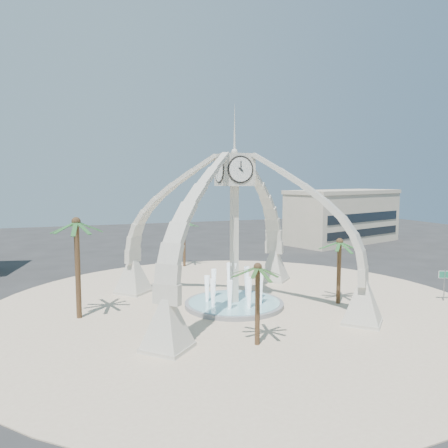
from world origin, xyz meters
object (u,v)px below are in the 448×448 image
object	(u,v)px
palm_west	(76,224)
fountain	(234,303)
clock_tower	(234,227)
street_sign	(445,279)
palm_east	(340,243)
palm_north	(184,222)
palm_south	(258,268)

from	to	relation	value
palm_west	fountain	bearing A→B (deg)	-5.34
clock_tower	street_sign	bearing A→B (deg)	-15.03
fountain	palm_east	distance (m)	9.96
street_sign	fountain	bearing A→B (deg)	-170.29
palm_west	palm_north	xyz separation A→B (m)	(12.31, 16.23, -1.78)
fountain	palm_east	size ratio (longest dim) A/B	1.36
fountain	palm_east	bearing A→B (deg)	-14.39
palm_north	street_sign	distance (m)	27.88
street_sign	palm_west	bearing A→B (deg)	-166.40
palm_west	palm_south	world-z (taller)	palm_west
palm_east	clock_tower	bearing A→B (deg)	165.61
clock_tower	palm_east	bearing A→B (deg)	-14.39
palm_east	palm_north	xyz separation A→B (m)	(-8.03, 19.51, 0.19)
street_sign	clock_tower	bearing A→B (deg)	-170.29
fountain	street_sign	bearing A→B (deg)	-15.03
palm_south	palm_east	bearing A→B (deg)	30.98
street_sign	palm_north	bearing A→B (deg)	152.20
clock_tower	palm_west	xyz separation A→B (m)	(-11.92, 1.11, 0.62)
palm_east	palm_south	world-z (taller)	palm_east
fountain	palm_east	world-z (taller)	palm_east
palm_east	street_sign	distance (m)	9.67
palm_west	street_sign	xyz separation A→B (m)	(29.15, -5.74, -5.12)
clock_tower	palm_south	bearing A→B (deg)	-101.34
palm_east	palm_west	size ratio (longest dim) A/B	0.74
palm_west	street_sign	size ratio (longest dim) A/B	2.89
palm_south	clock_tower	bearing A→B (deg)	78.66
palm_north	palm_south	bearing A→B (deg)	-94.55
clock_tower	palm_west	size ratio (longest dim) A/B	2.24
fountain	palm_west	distance (m)	13.78
clock_tower	palm_east	world-z (taller)	clock_tower
fountain	street_sign	distance (m)	17.92
palm_north	street_sign	xyz separation A→B (m)	(16.84, -21.97, -3.34)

